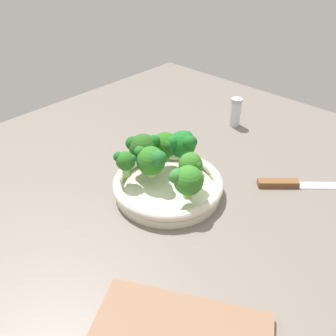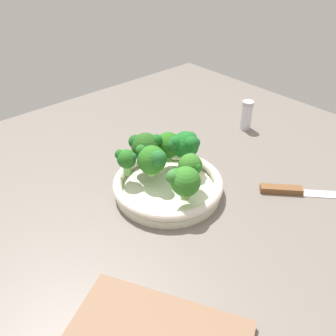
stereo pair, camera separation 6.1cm
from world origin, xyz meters
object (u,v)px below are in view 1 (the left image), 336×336
Objects in this scene: broccoli_floret_6 at (151,160)px; pepper_shaker at (235,112)px; broccoli_floret_5 at (125,161)px; broccoli_floret_0 at (184,144)px; cutting_board at (181,335)px; bowl at (168,186)px; broccoli_floret_2 at (186,180)px; broccoli_floret_1 at (190,164)px; broccoli_floret_3 at (143,148)px; broccoli_floret_4 at (166,145)px; knife at (298,184)px.

broccoli_floret_6 reaches higher than pepper_shaker.
broccoli_floret_5 is at bearing -133.48° from broccoli_floret_6.
broccoli_floret_0 reaches higher than cutting_board.
broccoli_floret_0 is 9.78cm from broccoli_floret_6.
broccoli_floret_5 is 0.72× the size of pepper_shaker.
bowl is 7.25cm from broccoli_floret_6.
cutting_board is at bearing -50.56° from broccoli_floret_2.
pepper_shaker is (-11.80, 35.35, -3.88)cm from broccoli_floret_1.
broccoli_floret_3 is 0.30× the size of cutting_board.
pepper_shaker is (0.24, 38.17, -4.39)cm from broccoli_floret_3.
broccoli_floret_4 is (-2.89, -3.02, -0.26)cm from broccoli_floret_0.
broccoli_floret_5 is 0.30× the size of knife.
broccoli_floret_2 is 15.35cm from broccoli_floret_3.
broccoli_floret_1 is 0.26× the size of cutting_board.
broccoli_floret_5 is (-5.23, -13.90, -0.66)cm from broccoli_floret_0.
broccoli_floret_0 reaches higher than bowl.
broccoli_floret_6 is at bearing -159.64° from bowl.
broccoli_floret_2 is at bearing -16.71° from bowl.
pepper_shaker is at bearing 110.28° from broccoli_floret_2.
broccoli_floret_4 reaches higher than knife.
pepper_shaker is at bearing 99.90° from broccoli_floret_0.
broccoli_floret_0 is at bearing 46.35° from broccoli_floret_4.
broccoli_floret_5 is at bearing -143.96° from broccoli_floret_1.
cutting_board is (28.20, -32.90, -7.81)cm from broccoli_floret_0.
broccoli_floret_3 is at bearing 160.11° from broccoli_floret_6.
broccoli_floret_1 is 5.98cm from broccoli_floret_2.
pepper_shaker is (-0.01, 43.92, -3.53)cm from broccoli_floret_5.
broccoli_floret_0 is 28.86cm from knife.
broccoli_floret_0 is at bearing -147.96° from knife.
broccoli_floret_0 reaches higher than pepper_shaker.
broccoli_floret_5 is 41.19cm from knife.
broccoli_floret_2 is 0.86× the size of pepper_shaker.
broccoli_floret_1 is at bearing 128.13° from cutting_board.
broccoli_floret_2 is (3.14, -5.08, 0.11)cm from broccoli_floret_1.
broccoli_floret_6 is (-3.82, -1.42, 6.00)cm from bowl.
bowl is 3.07× the size of broccoli_floret_6.
broccoli_floret_4 reaches higher than cutting_board.
broccoli_floret_1 is (6.56, -5.33, -0.31)cm from broccoli_floret_0.
bowl is 3.28× the size of broccoli_floret_0.
broccoli_floret_2 is at bearing -47.02° from broccoli_floret_0.
cutting_board is (33.43, -19.00, -7.16)cm from broccoli_floret_5.
broccoli_floret_3 is at bearing -123.91° from broccoli_floret_0.
pepper_shaker is at bearing 94.07° from broccoli_floret_4.
broccoli_floret_3 reaches higher than broccoli_floret_1.
broccoli_floret_2 reaches higher than knife.
broccoli_floret_2 reaches higher than bowl.
broccoli_floret_0 is 14.86cm from broccoli_floret_5.
broccoli_floret_2 is 29.70cm from knife.
broccoli_floret_0 is at bearing 56.09° from broccoli_floret_3.
broccoli_floret_6 is 40.07cm from pepper_shaker.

